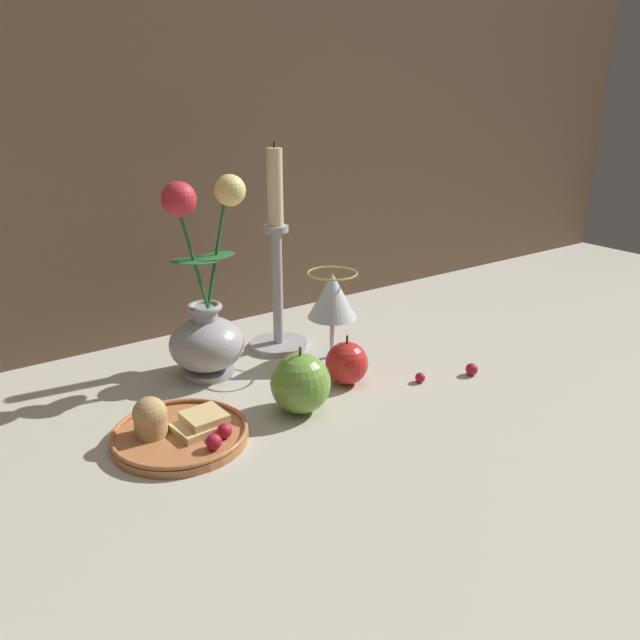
% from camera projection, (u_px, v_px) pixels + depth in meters
% --- Properties ---
extents(ground_plane, '(2.40, 2.40, 0.00)m').
position_uv_depth(ground_plane, '(308.00, 392.00, 0.92)').
color(ground_plane, '#B7B2A3').
rests_on(ground_plane, ground).
extents(vase, '(0.13, 0.12, 0.31)m').
position_uv_depth(vase, '(206.00, 322.00, 0.95)').
color(vase, '#A3A3A8').
rests_on(vase, ground_plane).
extents(plate_with_pastries, '(0.17, 0.17, 0.06)m').
position_uv_depth(plate_with_pastries, '(177.00, 430.00, 0.79)').
color(plate_with_pastries, '#B77042').
rests_on(plate_with_pastries, ground_plane).
extents(wine_glass, '(0.08, 0.08, 0.15)m').
position_uv_depth(wine_glass, '(332.00, 299.00, 1.00)').
color(wine_glass, silver).
rests_on(wine_glass, ground_plane).
extents(candlestick, '(0.10, 0.10, 0.34)m').
position_uv_depth(candlestick, '(277.00, 278.00, 1.04)').
color(candlestick, '#A3A3A8').
rests_on(candlestick, ground_plane).
extents(apple_beside_vase, '(0.08, 0.08, 0.10)m').
position_uv_depth(apple_beside_vase, '(301.00, 383.00, 0.85)').
color(apple_beside_vase, '#669938').
rests_on(apple_beside_vase, ground_plane).
extents(apple_near_glass, '(0.07, 0.07, 0.08)m').
position_uv_depth(apple_near_glass, '(347.00, 363.00, 0.94)').
color(apple_near_glass, red).
rests_on(apple_near_glass, ground_plane).
extents(berry_near_plate, '(0.02, 0.02, 0.02)m').
position_uv_depth(berry_near_plate, '(420.00, 377.00, 0.95)').
color(berry_near_plate, '#AD192D').
rests_on(berry_near_plate, ground_plane).
extents(berry_front_center, '(0.02, 0.02, 0.02)m').
position_uv_depth(berry_front_center, '(472.00, 369.00, 0.97)').
color(berry_front_center, '#AD192D').
rests_on(berry_front_center, ground_plane).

